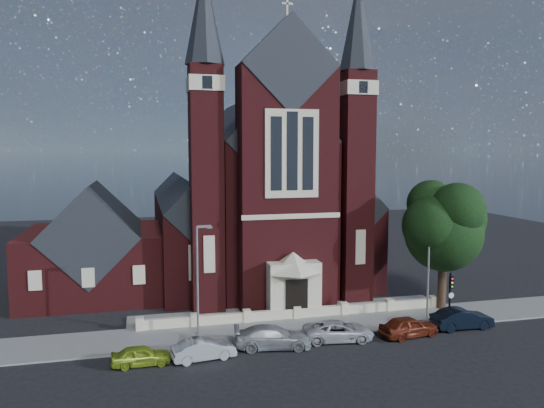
{
  "coord_description": "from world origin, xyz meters",
  "views": [
    {
      "loc": [
        -11.72,
        -32.5,
        13.28
      ],
      "look_at": [
        -0.62,
        12.0,
        8.61
      ],
      "focal_mm": 35.0,
      "sensor_mm": 36.0,
      "label": 1
    }
  ],
  "objects_px": {
    "car_silver_b": "(273,337)",
    "car_white_suv": "(338,331)",
    "car_lime_van": "(141,356)",
    "car_navy": "(462,319)",
    "parish_hall": "(94,251)",
    "traffic_signal": "(451,291)",
    "church": "(253,198)",
    "street_lamp_right": "(430,262)",
    "street_tree": "(447,228)",
    "street_lamp_left": "(199,275)",
    "car_silver_a": "(203,349)",
    "car_dark_red": "(409,326)"
  },
  "relations": [
    {
      "from": "parish_hall",
      "to": "car_silver_a",
      "type": "distance_m",
      "value": 19.84
    },
    {
      "from": "car_dark_red",
      "to": "traffic_signal",
      "type": "bearing_deg",
      "value": -78.04
    },
    {
      "from": "parish_hall",
      "to": "car_dark_red",
      "type": "bearing_deg",
      "value": -37.27
    },
    {
      "from": "car_lime_van",
      "to": "car_white_suv",
      "type": "height_order",
      "value": "car_white_suv"
    },
    {
      "from": "street_tree",
      "to": "street_lamp_right",
      "type": "xyz_separation_m",
      "value": [
        -2.51,
        -1.71,
        -2.36
      ]
    },
    {
      "from": "traffic_signal",
      "to": "car_dark_red",
      "type": "xyz_separation_m",
      "value": [
        -4.36,
        -1.66,
        -1.84
      ]
    },
    {
      "from": "traffic_signal",
      "to": "street_lamp_left",
      "type": "bearing_deg",
      "value": 175.24
    },
    {
      "from": "car_white_suv",
      "to": "car_navy",
      "type": "height_order",
      "value": "car_navy"
    },
    {
      "from": "car_silver_a",
      "to": "parish_hall",
      "type": "bearing_deg",
      "value": 15.35
    },
    {
      "from": "car_lime_van",
      "to": "car_silver_a",
      "type": "height_order",
      "value": "car_silver_a"
    },
    {
      "from": "car_navy",
      "to": "parish_hall",
      "type": "bearing_deg",
      "value": 58.49
    },
    {
      "from": "car_dark_red",
      "to": "car_silver_a",
      "type": "bearing_deg",
      "value": 83.65
    },
    {
      "from": "church",
      "to": "car_white_suv",
      "type": "relative_size",
      "value": 7.05
    },
    {
      "from": "car_silver_a",
      "to": "street_tree",
      "type": "bearing_deg",
      "value": -83.43
    },
    {
      "from": "church",
      "to": "car_silver_b",
      "type": "relative_size",
      "value": 6.71
    },
    {
      "from": "traffic_signal",
      "to": "car_navy",
      "type": "distance_m",
      "value": 2.15
    },
    {
      "from": "street_lamp_left",
      "to": "car_white_suv",
      "type": "height_order",
      "value": "street_lamp_left"
    },
    {
      "from": "street_lamp_right",
      "to": "car_silver_a",
      "type": "relative_size",
      "value": 1.98
    },
    {
      "from": "car_silver_a",
      "to": "car_silver_b",
      "type": "relative_size",
      "value": 0.78
    },
    {
      "from": "parish_hall",
      "to": "car_white_suv",
      "type": "xyz_separation_m",
      "value": [
        17.49,
        -16.75,
        -3.32
      ]
    },
    {
      "from": "street_lamp_left",
      "to": "car_white_suv",
      "type": "bearing_deg",
      "value": -16.31
    },
    {
      "from": "car_dark_red",
      "to": "parish_hall",
      "type": "bearing_deg",
      "value": 43.86
    },
    {
      "from": "street_lamp_left",
      "to": "car_silver_b",
      "type": "height_order",
      "value": "street_lamp_left"
    },
    {
      "from": "parish_hall",
      "to": "traffic_signal",
      "type": "height_order",
      "value": "parish_hall"
    },
    {
      "from": "parish_hall",
      "to": "car_lime_van",
      "type": "relative_size",
      "value": 3.34
    },
    {
      "from": "car_lime_van",
      "to": "car_navy",
      "type": "height_order",
      "value": "car_navy"
    },
    {
      "from": "church",
      "to": "car_silver_b",
      "type": "distance_m",
      "value": 23.42
    },
    {
      "from": "church",
      "to": "car_white_suv",
      "type": "bearing_deg",
      "value": -86.07
    },
    {
      "from": "parish_hall",
      "to": "car_silver_a",
      "type": "xyz_separation_m",
      "value": [
        7.92,
        -17.88,
        -3.34
      ]
    },
    {
      "from": "traffic_signal",
      "to": "car_white_suv",
      "type": "bearing_deg",
      "value": -172.96
    },
    {
      "from": "car_silver_b",
      "to": "car_white_suv",
      "type": "height_order",
      "value": "car_silver_b"
    },
    {
      "from": "church",
      "to": "car_lime_van",
      "type": "height_order",
      "value": "church"
    },
    {
      "from": "street_lamp_left",
      "to": "car_navy",
      "type": "xyz_separation_m",
      "value": [
        19.24,
        -2.67,
        -3.83
      ]
    },
    {
      "from": "car_navy",
      "to": "car_dark_red",
      "type": "bearing_deg",
      "value": 96.68
    },
    {
      "from": "church",
      "to": "car_white_suv",
      "type": "distance_m",
      "value": 23.0
    },
    {
      "from": "street_lamp_right",
      "to": "car_dark_red",
      "type": "relative_size",
      "value": 1.85
    },
    {
      "from": "street_tree",
      "to": "car_lime_van",
      "type": "height_order",
      "value": "street_tree"
    },
    {
      "from": "street_tree",
      "to": "car_silver_b",
      "type": "distance_m",
      "value": 17.72
    },
    {
      "from": "car_silver_b",
      "to": "car_navy",
      "type": "relative_size",
      "value": 1.12
    },
    {
      "from": "car_silver_a",
      "to": "church",
      "type": "bearing_deg",
      "value": -28.04
    },
    {
      "from": "traffic_signal",
      "to": "parish_hall",
      "type": "bearing_deg",
      "value": 150.02
    },
    {
      "from": "car_silver_b",
      "to": "car_dark_red",
      "type": "distance_m",
      "value": 9.96
    },
    {
      "from": "church",
      "to": "street_lamp_right",
      "type": "distance_m",
      "value": 21.76
    },
    {
      "from": "street_lamp_right",
      "to": "car_white_suv",
      "type": "bearing_deg",
      "value": -162.27
    },
    {
      "from": "street_tree",
      "to": "street_lamp_left",
      "type": "distance_m",
      "value": 20.71
    },
    {
      "from": "car_silver_b",
      "to": "church",
      "type": "bearing_deg",
      "value": 0.71
    },
    {
      "from": "parish_hall",
      "to": "car_navy",
      "type": "relative_size",
      "value": 2.63
    },
    {
      "from": "parish_hall",
      "to": "car_lime_van",
      "type": "distance_m",
      "value": 18.61
    },
    {
      "from": "traffic_signal",
      "to": "car_white_suv",
      "type": "xyz_separation_m",
      "value": [
        -9.51,
        -1.17,
        -1.89
      ]
    },
    {
      "from": "car_dark_red",
      "to": "street_lamp_right",
      "type": "bearing_deg",
      "value": -55.72
    }
  ]
}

